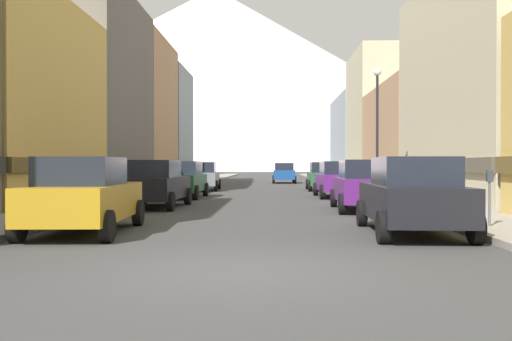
# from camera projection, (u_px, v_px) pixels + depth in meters

# --- Properties ---
(ground_plane) EXTENTS (400.00, 400.00, 0.00)m
(ground_plane) POSITION_uv_depth(u_px,v_px,m) (233.00, 271.00, 8.42)
(ground_plane) COLOR #3B3B3B
(sidewalk_left) EXTENTS (2.50, 100.00, 0.15)m
(sidewalk_left) POSITION_uv_depth(u_px,v_px,m) (185.00, 185.00, 43.58)
(sidewalk_left) COLOR gray
(sidewalk_left) RESTS_ON ground
(sidewalk_right) EXTENTS (2.50, 100.00, 0.15)m
(sidewalk_right) POSITION_uv_depth(u_px,v_px,m) (346.00, 185.00, 43.21)
(sidewalk_right) COLOR gray
(sidewalk_right) RESTS_ON ground
(storefront_left_2) EXTENTS (7.12, 10.62, 11.44)m
(storefront_left_2) POSITION_uv_depth(u_px,v_px,m) (76.00, 98.00, 32.69)
(storefront_left_2) COLOR #66605B
(storefront_left_2) RESTS_ON ground
(storefront_left_3) EXTENTS (9.53, 9.76, 11.17)m
(storefront_left_3) POSITION_uv_depth(u_px,v_px,m) (108.00, 116.00, 43.04)
(storefront_left_3) COLOR tan
(storefront_left_3) RESTS_ON ground
(storefront_left_4) EXTENTS (9.70, 8.71, 10.59)m
(storefront_left_4) POSITION_uv_depth(u_px,v_px,m) (137.00, 128.00, 52.82)
(storefront_left_4) COLOR #99A5B2
(storefront_left_4) RESTS_ON ground
(storefront_right_2) EXTENTS (9.05, 12.32, 6.80)m
(storefront_right_2) POSITION_uv_depth(u_px,v_px,m) (444.00, 140.00, 36.65)
(storefront_right_2) COLOR tan
(storefront_right_2) RESTS_ON ground
(storefront_right_3) EXTENTS (7.45, 9.69, 11.17)m
(storefront_right_3) POSITION_uv_depth(u_px,v_px,m) (395.00, 120.00, 47.66)
(storefront_right_3) COLOR beige
(storefront_right_3) RESTS_ON ground
(storefront_right_4) EXTENTS (7.53, 13.81, 8.89)m
(storefront_right_4) POSITION_uv_depth(u_px,v_px,m) (371.00, 140.00, 59.96)
(storefront_right_4) COLOR #99A5B2
(storefront_right_4) RESTS_ON ground
(car_left_0) EXTENTS (2.25, 4.48, 1.78)m
(car_left_0) POSITION_uv_depth(u_px,v_px,m) (84.00, 195.00, 13.03)
(car_left_0) COLOR #B28419
(car_left_0) RESTS_ON ground
(car_left_1) EXTENTS (2.18, 4.45, 1.78)m
(car_left_1) POSITION_uv_depth(u_px,v_px,m) (155.00, 184.00, 20.93)
(car_left_1) COLOR black
(car_left_1) RESTS_ON ground
(car_left_2) EXTENTS (2.13, 4.43, 1.78)m
(car_left_2) POSITION_uv_depth(u_px,v_px,m) (182.00, 179.00, 27.14)
(car_left_2) COLOR #265933
(car_left_2) RESTS_ON ground
(car_left_3) EXTENTS (2.22, 4.47, 1.78)m
(car_left_3) POSITION_uv_depth(u_px,v_px,m) (203.00, 176.00, 35.10)
(car_left_3) COLOR slate
(car_left_3) RESTS_ON ground
(car_right_0) EXTENTS (2.17, 4.45, 1.78)m
(car_right_0) POSITION_uv_depth(u_px,v_px,m) (412.00, 195.00, 12.83)
(car_right_0) COLOR black
(car_right_0) RESTS_ON ground
(car_right_1) EXTENTS (2.16, 4.44, 1.78)m
(car_right_1) POSITION_uv_depth(u_px,v_px,m) (364.00, 185.00, 19.53)
(car_right_1) COLOR #591E72
(car_right_1) RESTS_ON ground
(car_right_2) EXTENTS (2.13, 4.43, 1.78)m
(car_right_2) POSITION_uv_depth(u_px,v_px,m) (338.00, 179.00, 27.51)
(car_right_2) COLOR #591E72
(car_right_2) RESTS_ON ground
(car_right_3) EXTENTS (2.11, 4.42, 1.78)m
(car_right_3) POSITION_uv_depth(u_px,v_px,m) (323.00, 176.00, 35.22)
(car_right_3) COLOR #265933
(car_right_3) RESTS_ON ground
(car_driving_0) EXTENTS (2.06, 4.40, 1.78)m
(car_driving_0) POSITION_uv_depth(u_px,v_px,m) (284.00, 173.00, 49.52)
(car_driving_0) COLOR #19478C
(car_driving_0) RESTS_ON ground
(parking_meter_near) EXTENTS (0.14, 0.10, 1.33)m
(parking_meter_near) POSITION_uv_depth(u_px,v_px,m) (490.00, 190.00, 13.26)
(parking_meter_near) COLOR #595960
(parking_meter_near) RESTS_ON sidewalk_right
(pedestrian_0) EXTENTS (0.36, 0.36, 1.69)m
(pedestrian_0) POSITION_uv_depth(u_px,v_px,m) (401.00, 180.00, 24.60)
(pedestrian_0) COLOR navy
(pedestrian_0) RESTS_ON sidewalk_right
(streetlamp_right) EXTENTS (0.36, 0.36, 5.86)m
(streetlamp_right) POSITION_uv_depth(u_px,v_px,m) (377.00, 113.00, 25.38)
(streetlamp_right) COLOR black
(streetlamp_right) RESTS_ON sidewalk_right
(mountain_backdrop) EXTENTS (278.49, 278.49, 86.60)m
(mountain_backdrop) POSITION_uv_depth(u_px,v_px,m) (214.00, 78.00, 268.68)
(mountain_backdrop) COLOR silver
(mountain_backdrop) RESTS_ON ground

